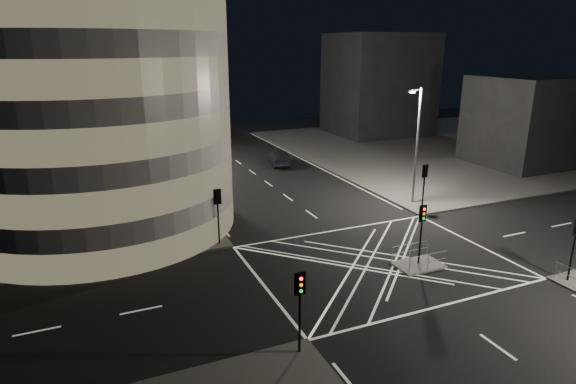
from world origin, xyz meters
name	(u,v)px	position (x,y,z in m)	size (l,w,h in m)	color
ground	(379,262)	(0.00, 0.00, 0.00)	(120.00, 120.00, 0.00)	black
sidewalk_far_right	(447,147)	(29.00, 27.00, 0.07)	(42.00, 42.00, 0.15)	#4D4B48
central_island	(418,265)	(2.00, -1.50, 0.07)	(3.00, 2.00, 0.15)	slate
office_tower_curved	(16,57)	(-20.74, 18.74, 12.65)	(30.00, 29.00, 27.20)	#9C9993
office_block_rear	(26,66)	(-22.00, 42.00, 11.15)	(24.00, 16.00, 22.00)	#9C9993
building_right_far	(379,84)	(26.00, 40.00, 7.65)	(14.00, 12.00, 15.00)	black
building_right_near	(524,121)	(30.00, 16.00, 5.15)	(10.00, 10.00, 10.00)	black
building_far_end	(161,73)	(-4.00, 58.00, 9.00)	(18.00, 8.00, 18.00)	black
tree_a	(185,178)	(-10.50, 9.00, 4.56)	(4.11, 4.11, 6.79)	black
tree_b	(170,160)	(-10.50, 15.00, 4.54)	(4.17, 4.17, 6.80)	black
tree_c	(158,144)	(-10.50, 21.00, 4.78)	(3.87, 3.87, 6.87)	black
tree_d	(149,131)	(-10.50, 27.00, 5.03)	(5.21, 5.21, 7.88)	black
tree_e	(142,127)	(-10.50, 33.00, 4.52)	(3.74, 3.74, 6.54)	black
traffic_signal_fl	(218,206)	(-8.80, 6.80, 2.91)	(0.55, 0.22, 4.00)	black
traffic_signal_nl	(300,298)	(-8.80, -6.80, 2.91)	(0.55, 0.22, 4.00)	black
traffic_signal_fr	(424,179)	(8.80, 6.80, 2.91)	(0.55, 0.22, 4.00)	black
traffic_signal_nr	(575,237)	(8.80, -6.80, 2.91)	(0.55, 0.22, 4.00)	black
traffic_signal_island	(422,224)	(2.00, -1.50, 2.91)	(0.55, 0.22, 4.00)	black
street_lamp_left_near	(190,154)	(-9.44, 12.00, 5.54)	(1.25, 0.25, 10.00)	slate
street_lamp_left_far	(154,121)	(-9.44, 30.00, 5.54)	(1.25, 0.25, 10.00)	slate
street_lamp_right_far	(416,142)	(9.44, 9.00, 5.54)	(1.25, 0.25, 10.00)	slate
railing_island_south	(428,262)	(2.00, -2.40, 0.70)	(2.80, 0.06, 1.10)	slate
railing_island_north	(410,251)	(2.00, -0.60, 0.70)	(2.80, 0.06, 1.10)	slate
sedan	(278,158)	(3.87, 26.82, 0.83)	(1.75, 5.03, 1.66)	black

